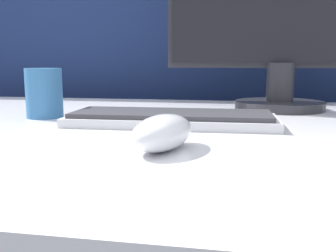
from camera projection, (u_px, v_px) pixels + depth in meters
name	position (u px, v px, depth m)	size (l,w,h in m)	color
partition_panel	(203.00, 104.00, 1.30)	(5.00, 0.03, 1.43)	navy
computer_mouse_near	(163.00, 133.00, 0.50)	(0.09, 0.14, 0.05)	white
keyboard	(170.00, 119.00, 0.70)	(0.38, 0.15, 0.02)	silver
mug	(44.00, 93.00, 0.80)	(0.07, 0.07, 0.10)	teal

